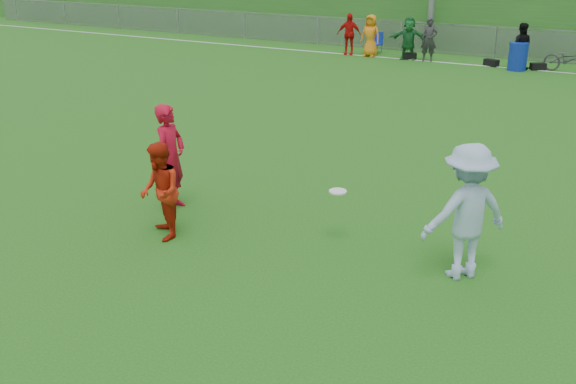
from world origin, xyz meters
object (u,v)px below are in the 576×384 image
Objects in this scene: player_blue at (466,212)px; frisbee at (338,191)px; player_red_center at (160,192)px; recycling_bin at (518,57)px; player_red_left at (170,158)px; bicycle at (569,60)px.

player_blue is 2.06m from frisbee.
frisbee is (2.56, 1.20, 0.06)m from player_red_center.
player_blue is at bearing -5.94° from frisbee.
player_red_left is at bearing -100.94° from recycling_bin.
player_red_center is 1.57× the size of recycling_bin.
player_red_left reaches higher than player_red_center.
frisbee is (-2.04, 0.21, -0.14)m from player_blue.
player_red_center is 2.83m from frisbee.
bicycle is (4.93, 16.92, -0.47)m from player_red_left.
frisbee is at bearing -50.51° from player_blue.
recycling_bin is (3.20, 16.56, -0.45)m from player_red_left.
player_red_left is 1.04× the size of bicycle.
player_red_center is at bearing -177.29° from bicycle.
player_red_left is 16.88m from recycling_bin.
player_red_center is 0.80× the size of player_blue.
bicycle is (1.73, 0.36, -0.02)m from recycling_bin.
frisbee is (3.16, 0.13, -0.10)m from player_red_left.
player_blue is 16.77m from recycling_bin.
player_blue is 1.95× the size of recycling_bin.
player_red_left reaches higher than bicycle.
bicycle reaches higher than frisbee.
recycling_bin reaches higher than frisbee.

